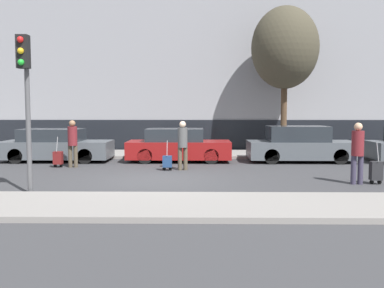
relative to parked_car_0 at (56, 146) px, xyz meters
The scene contains 16 objects.
ground_plane 6.56m from the parked_car_0, 44.82° to the right, with size 80.00×80.00×0.00m, color #38383A.
sidewalk_near 9.57m from the parked_car_0, 60.99° to the right, with size 28.00×2.50×0.12m.
sidewalk_far 5.25m from the parked_car_0, 27.39° to the left, with size 28.00×3.00×0.12m.
building_facade 9.13m from the parked_car_0, 52.83° to the left, with size 28.00×3.07×11.22m.
parked_car_0 is the anchor object (origin of this frame).
parked_car_1 5.04m from the parked_car_0, ahead, with size 4.20×1.77×1.35m.
parked_car_2 10.04m from the parked_car_0, ahead, with size 4.32×1.79×1.46m.
pedestrian_left 2.24m from the parked_car_0, 55.69° to the right, with size 0.35×0.34×1.74m.
trolley_left 1.99m from the parked_car_0, 69.28° to the right, with size 0.34×0.29×1.13m.
pedestrian_center 5.88m from the parked_car_0, 24.89° to the right, with size 0.34×0.34×1.73m.
trolley_center 5.46m from the parked_car_0, 28.51° to the right, with size 0.34×0.29×1.06m.
pedestrian_right 11.67m from the parked_car_0, 26.93° to the right, with size 0.35×0.34×1.76m.
trolley_right 12.15m from the parked_car_0, 25.66° to the right, with size 0.34×0.29×1.20m.
traffic_light 7.47m from the parked_car_0, 76.76° to the right, with size 0.28×0.47×3.92m.
parked_bicycle 5.69m from the parked_car_0, 25.90° to the left, with size 1.77×0.06×0.96m.
bare_tree_near_crossing 11.12m from the parked_car_0, 15.23° to the left, with size 3.10×3.10×6.77m.
Camera 1 is at (1.24, -12.83, 2.13)m, focal length 40.00 mm.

